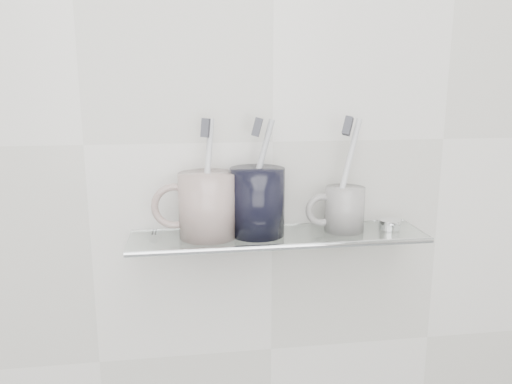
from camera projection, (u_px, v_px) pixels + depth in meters
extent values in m
plane|color=silver|center=(273.00, 142.00, 0.87)|extent=(2.50, 0.00, 2.50)
cube|color=silver|center=(278.00, 236.00, 0.85)|extent=(0.50, 0.12, 0.01)
cylinder|color=silver|center=(285.00, 247.00, 0.79)|extent=(0.50, 0.01, 0.01)
cylinder|color=silver|center=(155.00, 240.00, 0.87)|extent=(0.02, 0.03, 0.02)
cylinder|color=silver|center=(385.00, 230.00, 0.92)|extent=(0.02, 0.03, 0.02)
cylinder|color=silver|center=(208.00, 205.00, 0.82)|extent=(0.11, 0.11, 0.11)
torus|color=silver|center=(175.00, 206.00, 0.82)|extent=(0.08, 0.01, 0.08)
cylinder|color=silver|center=(207.00, 177.00, 0.81)|extent=(0.03, 0.03, 0.19)
cube|color=#3B3C44|center=(206.00, 128.00, 0.80)|extent=(0.02, 0.03, 0.03)
cylinder|color=black|center=(257.00, 202.00, 0.83)|extent=(0.11, 0.11, 0.11)
torus|color=black|center=(226.00, 203.00, 0.83)|extent=(0.08, 0.01, 0.08)
cylinder|color=#ACADB1|center=(257.00, 176.00, 0.82)|extent=(0.06, 0.02, 0.19)
cube|color=#3B3C44|center=(257.00, 127.00, 0.81)|extent=(0.02, 0.03, 0.03)
cylinder|color=silver|center=(344.00, 209.00, 0.86)|extent=(0.07, 0.07, 0.08)
torus|color=silver|center=(322.00, 210.00, 0.85)|extent=(0.06, 0.01, 0.06)
cylinder|color=silver|center=(346.00, 173.00, 0.85)|extent=(0.06, 0.04, 0.18)
cube|color=#3B3C44|center=(348.00, 126.00, 0.83)|extent=(0.03, 0.03, 0.04)
cylinder|color=silver|center=(389.00, 224.00, 0.88)|extent=(0.04, 0.04, 0.02)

